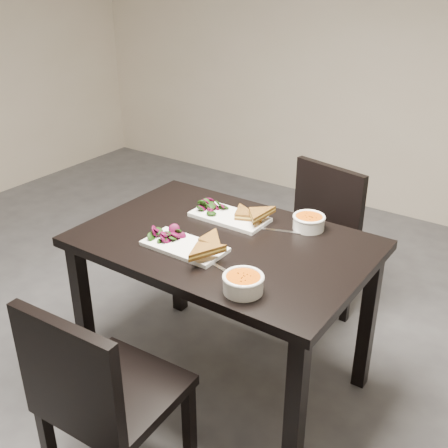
% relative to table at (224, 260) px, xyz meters
% --- Properties ---
extents(ground, '(5.00, 5.00, 0.00)m').
position_rel_table_xyz_m(ground, '(-0.38, -0.20, -0.65)').
color(ground, '#47474C').
rests_on(ground, ground).
extents(table, '(1.20, 0.80, 0.75)m').
position_rel_table_xyz_m(table, '(0.00, 0.00, 0.00)').
color(table, black).
rests_on(table, ground).
extents(chair_near, '(0.44, 0.44, 0.85)m').
position_rel_table_xyz_m(chair_near, '(0.01, -0.75, -0.17)').
color(chair_near, black).
rests_on(chair_near, ground).
extents(chair_far, '(0.50, 0.50, 0.85)m').
position_rel_table_xyz_m(chair_far, '(0.08, 0.70, -0.17)').
color(chair_far, black).
rests_on(chair_far, ground).
extents(plate_near, '(0.34, 0.17, 0.02)m').
position_rel_table_xyz_m(plate_near, '(-0.08, -0.16, 0.11)').
color(plate_near, white).
rests_on(plate_near, table).
extents(sandwich_near, '(0.17, 0.13, 0.06)m').
position_rel_table_xyz_m(sandwich_near, '(-0.02, -0.14, 0.14)').
color(sandwich_near, '#8D5B1D').
rests_on(sandwich_near, plate_near).
extents(salad_near, '(0.11, 0.10, 0.05)m').
position_rel_table_xyz_m(salad_near, '(-0.18, -0.16, 0.14)').
color(salad_near, black).
rests_on(salad_near, plate_near).
extents(soup_bowl_near, '(0.15, 0.15, 0.07)m').
position_rel_table_xyz_m(soup_bowl_near, '(0.28, -0.29, 0.14)').
color(soup_bowl_near, white).
rests_on(soup_bowl_near, table).
extents(cutlery_near, '(0.18, 0.06, 0.00)m').
position_rel_table_xyz_m(cutlery_near, '(0.12, -0.20, 0.10)').
color(cutlery_near, silver).
rests_on(cutlery_near, table).
extents(plate_far, '(0.35, 0.17, 0.02)m').
position_rel_table_xyz_m(plate_far, '(-0.09, 0.18, 0.11)').
color(plate_far, white).
rests_on(plate_far, table).
extents(sandwich_far, '(0.21, 0.19, 0.06)m').
position_rel_table_xyz_m(sandwich_far, '(-0.03, 0.16, 0.14)').
color(sandwich_far, '#8D5B1D').
rests_on(sandwich_far, plate_far).
extents(salad_far, '(0.11, 0.10, 0.05)m').
position_rel_table_xyz_m(salad_far, '(-0.19, 0.18, 0.14)').
color(salad_far, black).
rests_on(salad_far, plate_far).
extents(soup_bowl_far, '(0.14, 0.14, 0.06)m').
position_rel_table_xyz_m(soup_bowl_far, '(0.24, 0.29, 0.13)').
color(soup_bowl_far, white).
rests_on(soup_bowl_far, table).
extents(cutlery_far, '(0.17, 0.08, 0.00)m').
position_rel_table_xyz_m(cutlery_far, '(0.16, 0.20, 0.10)').
color(cutlery_far, silver).
rests_on(cutlery_far, table).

